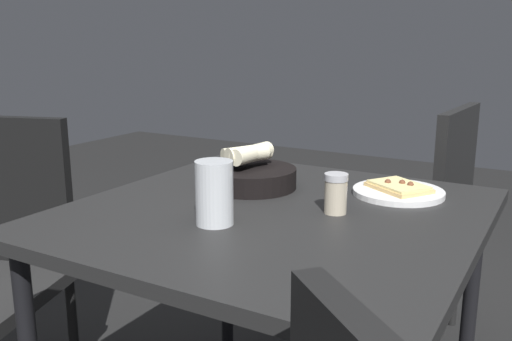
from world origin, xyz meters
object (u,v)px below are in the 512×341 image
at_px(dining_table, 274,237).
at_px(chair_spare, 418,212).
at_px(pepper_shaker, 336,196).
at_px(bread_basket, 251,173).
at_px(pizza_plate, 398,191).
at_px(beer_glass, 214,196).

distance_m(dining_table, chair_spare, 0.87).
height_order(dining_table, pepper_shaker, pepper_shaker).
xyz_separation_m(bread_basket, chair_spare, (0.71, -0.28, -0.26)).
bearing_deg(bread_basket, pepper_shaker, -109.44).
distance_m(dining_table, pizza_plate, 0.35).
height_order(beer_glass, pepper_shaker, beer_glass).
height_order(dining_table, pizza_plate, pizza_plate).
bearing_deg(beer_glass, pepper_shaker, -44.26).
relative_size(dining_table, beer_glass, 6.64).
distance_m(pepper_shaker, chair_spare, 0.85).
distance_m(pizza_plate, chair_spare, 0.64).
bearing_deg(pepper_shaker, beer_glass, 135.74).
xyz_separation_m(dining_table, pepper_shaker, (0.04, -0.13, 0.11)).
distance_m(beer_glass, chair_spare, 1.06).
bearing_deg(pizza_plate, chair_spare, 7.93).
distance_m(bread_basket, chair_spare, 0.80).
bearing_deg(chair_spare, beer_glass, 169.07).
relative_size(pizza_plate, pepper_shaker, 2.48).
bearing_deg(beer_glass, pizza_plate, -33.30).
xyz_separation_m(pizza_plate, chair_spare, (0.59, 0.08, -0.23)).
distance_m(dining_table, bread_basket, 0.23).
height_order(pizza_plate, chair_spare, chair_spare).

